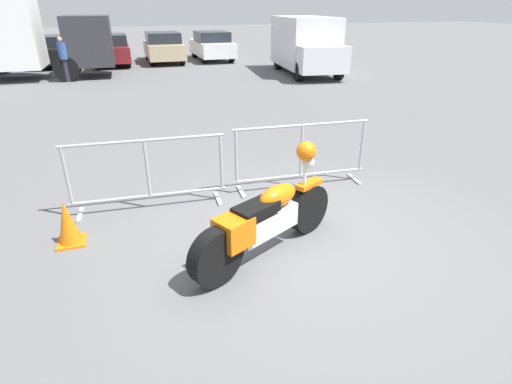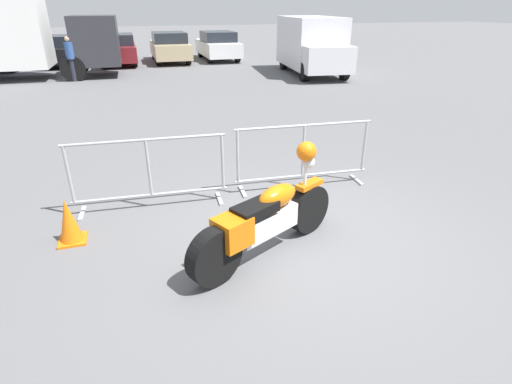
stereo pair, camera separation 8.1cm
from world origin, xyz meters
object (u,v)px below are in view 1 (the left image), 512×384
(parked_car_black, at_px, (55,51))
(parked_car_white, at_px, (212,46))
(parked_car_tan, at_px, (163,47))
(parked_car_maroon, at_px, (111,49))
(motorcycle, at_px, (267,218))
(crowd_barrier_near, at_px, (148,173))
(pedestrian, at_px, (64,57))
(delivery_van, at_px, (306,44))
(crowd_barrier_far, at_px, (301,155))
(traffic_cone, at_px, (67,223))

(parked_car_black, relative_size, parked_car_white, 0.96)
(parked_car_black, height_order, parked_car_tan, parked_car_tan)
(parked_car_maroon, xyz_separation_m, parked_car_white, (5.25, 0.30, 0.01))
(motorcycle, bearing_deg, crowd_barrier_near, 98.78)
(parked_car_maroon, distance_m, pedestrian, 5.01)
(crowd_barrier_near, bearing_deg, parked_car_black, 99.66)
(motorcycle, height_order, parked_car_tan, parked_car_tan)
(delivery_van, bearing_deg, crowd_barrier_far, -18.11)
(crowd_barrier_near, xyz_separation_m, parked_car_white, (4.92, 17.17, 0.19))
(traffic_cone, bearing_deg, delivery_van, 53.32)
(delivery_van, relative_size, parked_car_maroon, 1.21)
(motorcycle, xyz_separation_m, parked_car_white, (3.71, 18.86, 0.26))
(crowd_barrier_near, distance_m, parked_car_maroon, 16.88)
(delivery_van, distance_m, parked_car_maroon, 9.90)
(parked_car_black, distance_m, parked_car_white, 7.88)
(motorcycle, distance_m, parked_car_white, 19.22)
(parked_car_maroon, distance_m, traffic_cone, 17.56)
(delivery_van, xyz_separation_m, pedestrian, (-9.75, 1.11, -0.32))
(parked_car_black, bearing_deg, traffic_cone, -173.35)
(parked_car_white, bearing_deg, pedestrian, 126.19)
(motorcycle, bearing_deg, parked_car_black, 75.48)
(motorcycle, xyz_separation_m, parked_car_black, (-4.16, 19.04, 0.23))
(parked_car_maroon, bearing_deg, delivery_van, -125.28)
(delivery_van, distance_m, pedestrian, 9.82)
(motorcycle, bearing_deg, parked_car_white, 52.01)
(motorcycle, bearing_deg, delivery_van, 36.28)
(delivery_van, bearing_deg, motorcycle, -19.60)
(crowd_barrier_near, distance_m, parked_car_tan, 17.21)
(delivery_van, relative_size, parked_car_black, 1.25)
(motorcycle, height_order, crowd_barrier_far, motorcycle)
(delivery_van, bearing_deg, parked_car_tan, -130.80)
(crowd_barrier_near, xyz_separation_m, parked_car_tan, (2.30, 17.05, 0.20))
(parked_car_black, height_order, pedestrian, pedestrian)
(motorcycle, height_order, parked_car_white, parked_car_white)
(parked_car_tan, bearing_deg, motorcycle, 177.36)
(parked_car_black, bearing_deg, parked_car_tan, -92.50)
(parked_car_maroon, height_order, traffic_cone, parked_car_maroon)
(crowd_barrier_near, bearing_deg, crowd_barrier_far, 0.00)
(crowd_barrier_far, bearing_deg, motorcycle, -125.65)
(pedestrian, bearing_deg, crowd_barrier_far, -160.48)
(delivery_van, xyz_separation_m, parked_car_white, (-2.75, 6.10, -0.50))
(crowd_barrier_near, xyz_separation_m, delivery_van, (7.68, 11.07, 0.69))
(crowd_barrier_far, distance_m, parked_car_white, 17.35)
(parked_car_black, bearing_deg, delivery_van, -119.89)
(parked_car_tan, relative_size, pedestrian, 2.60)
(motorcycle, bearing_deg, crowd_barrier_far, 27.49)
(parked_car_maroon, xyz_separation_m, parked_car_tan, (2.62, 0.18, 0.02))
(crowd_barrier_far, height_order, parked_car_black, parked_car_black)
(motorcycle, distance_m, delivery_van, 14.32)
(crowd_barrier_near, height_order, parked_car_black, parked_car_black)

